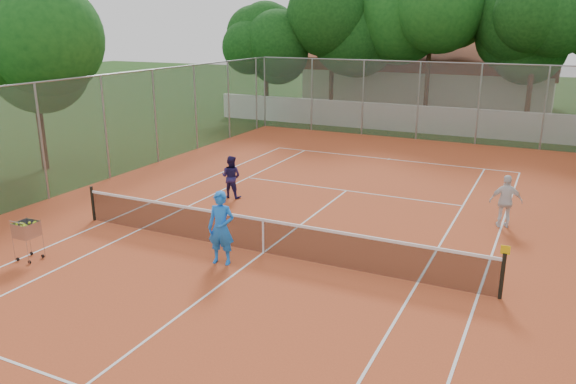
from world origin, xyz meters
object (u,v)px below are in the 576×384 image
at_px(player_far_left, 231,177).
at_px(ball_hopper, 28,239).
at_px(player_near, 221,228).
at_px(player_far_right, 506,201).
at_px(clubhouse, 430,77).
at_px(tennis_net, 263,236).

distance_m(player_far_left, ball_hopper, 7.16).
bearing_deg(player_near, ball_hopper, -166.90).
bearing_deg(player_far_right, ball_hopper, 21.84).
bearing_deg(ball_hopper, player_near, 37.27).
bearing_deg(clubhouse, player_far_left, -93.08).
xyz_separation_m(clubhouse, player_far_right, (7.53, -24.12, -1.38)).
distance_m(clubhouse, player_far_left, 25.18).
xyz_separation_m(clubhouse, player_near, (1.37, -30.03, -1.23)).
bearing_deg(clubhouse, ball_hopper, -95.69).
xyz_separation_m(tennis_net, player_far_left, (-3.35, 3.90, 0.25)).
height_order(player_near, player_far_right, player_near).
distance_m(tennis_net, player_far_left, 5.15).
bearing_deg(tennis_net, player_far_left, 130.67).
relative_size(tennis_net, ball_hopper, 10.57).
bearing_deg(clubhouse, player_far_right, -72.67).
bearing_deg(player_far_left, tennis_net, 127.69).
xyz_separation_m(tennis_net, clubhouse, (-2.00, 29.00, 1.69)).
height_order(tennis_net, clubhouse, clubhouse).
bearing_deg(tennis_net, player_near, -121.44).
bearing_deg(tennis_net, ball_hopper, -149.80).
bearing_deg(clubhouse, tennis_net, -86.05).
relative_size(clubhouse, player_near, 8.67).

